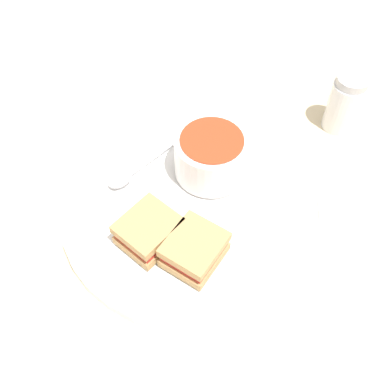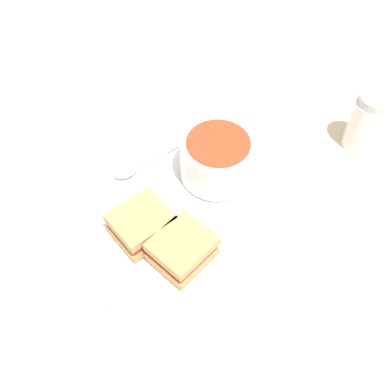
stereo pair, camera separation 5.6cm
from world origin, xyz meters
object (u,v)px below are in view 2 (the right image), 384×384
(soup_bowl, at_px, (217,158))
(spoon, at_px, (133,167))
(sandwich_half_far, at_px, (182,249))
(sandwich_half_near, at_px, (141,224))
(salt_shaker, at_px, (367,122))

(soup_bowl, distance_m, spoon, 0.11)
(soup_bowl, height_order, sandwich_half_far, soup_bowl)
(sandwich_half_far, bearing_deg, soup_bowl, 24.57)
(soup_bowl, bearing_deg, sandwich_half_near, 178.76)
(spoon, distance_m, salt_shaker, 0.33)
(sandwich_half_far, height_order, salt_shaker, salt_shaker)
(spoon, xyz_separation_m, sandwich_half_far, (-0.05, -0.14, 0.01))
(sandwich_half_far, bearing_deg, salt_shaker, -8.52)
(spoon, relative_size, sandwich_half_far, 1.93)
(salt_shaker, bearing_deg, spoon, 144.93)
(soup_bowl, height_order, spoon, soup_bowl)
(spoon, bearing_deg, soup_bowl, 141.21)
(sandwich_half_near, relative_size, salt_shaker, 0.80)
(spoon, height_order, sandwich_half_far, sandwich_half_far)
(sandwich_half_far, xyz_separation_m, salt_shaker, (0.32, -0.05, 0.01))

